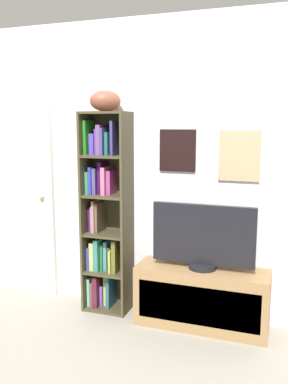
# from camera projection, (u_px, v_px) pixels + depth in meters

# --- Properties ---
(ground) EXTENTS (5.20, 5.20, 0.04)m
(ground) POSITION_uv_depth(u_px,v_px,m) (99.00, 383.00, 2.61)
(ground) COLOR gray
(back_wall) EXTENTS (4.80, 0.08, 2.47)m
(back_wall) POSITION_uv_depth(u_px,v_px,m) (155.00, 169.00, 3.46)
(back_wall) COLOR silver
(back_wall) RESTS_ON ground
(bookshelf) EXTENTS (0.39, 0.27, 1.71)m
(bookshelf) POSITION_uv_depth(u_px,v_px,m) (105.00, 216.00, 3.53)
(bookshelf) COLOR #433C26
(bookshelf) RESTS_ON ground
(football) EXTENTS (0.31, 0.28, 0.17)m
(football) POSITION_uv_depth(u_px,v_px,m) (105.00, 101.00, 3.33)
(football) COLOR brown
(football) RESTS_ON bookshelf
(tv_stand) EXTENTS (1.05, 0.35, 0.48)m
(tv_stand) POSITION_uv_depth(u_px,v_px,m) (202.00, 297.00, 3.27)
(tv_stand) COLOR #977247
(tv_stand) RESTS_ON ground
(television) EXTENTS (0.81, 0.22, 0.51)m
(television) POSITION_uv_depth(u_px,v_px,m) (203.00, 237.00, 3.19)
(television) COLOR black
(television) RESTS_ON tv_stand
(door) EXTENTS (0.85, 0.09, 1.98)m
(door) POSITION_uv_depth(u_px,v_px,m) (14.00, 190.00, 3.90)
(door) COLOR silver
(door) RESTS_ON ground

